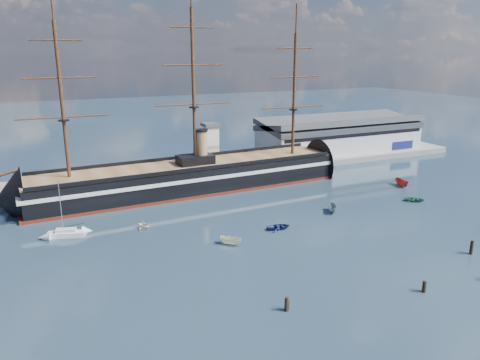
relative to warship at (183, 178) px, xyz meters
name	(u,v)px	position (x,y,z in m)	size (l,w,h in m)	color
ground	(248,207)	(10.64, -20.00, -4.04)	(600.00, 600.00, 0.00)	#1D2E3D
quay	(228,171)	(20.64, 16.00, -4.04)	(180.00, 18.00, 2.00)	slate
warehouse	(340,135)	(68.64, 20.00, 3.95)	(63.00, 21.00, 11.60)	#B7BABC
quay_tower	(211,146)	(13.64, 13.00, 5.72)	(5.00, 5.00, 15.00)	silver
warship	(183,178)	(0.00, 0.00, 0.00)	(113.19, 19.81, 53.94)	black
sailboat	(66,233)	(-33.65, -21.21, -3.23)	(8.25, 4.63, 12.67)	silver
motorboat_a	(231,245)	(-3.18, -40.43, -4.04)	(5.76, 2.11, 2.30)	white
motorboat_b	(279,229)	(10.27, -36.85, -4.04)	(3.41, 1.36, 1.59)	navy
motorboat_c	(333,212)	(28.00, -32.68, -4.04)	(5.94, 2.18, 2.38)	slate
motorboat_d	(144,229)	(-17.35, -23.74, -4.04)	(5.82, 2.52, 2.14)	silver
motorboat_e	(414,201)	(53.01, -34.59, -4.04)	(3.20, 1.28, 1.50)	#1F5841
motorboat_f	(402,186)	(60.36, -22.18, -4.04)	(6.66, 2.44, 2.66)	maroon
piling_near_left	(286,311)	(-5.63, -67.31, -4.04)	(0.64, 0.64, 3.04)	black
piling_near_mid	(423,292)	(18.13, -71.93, -4.04)	(0.64, 0.64, 2.76)	black
piling_near_right	(471,254)	(38.13, -64.60, -4.04)	(0.64, 0.64, 3.59)	black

